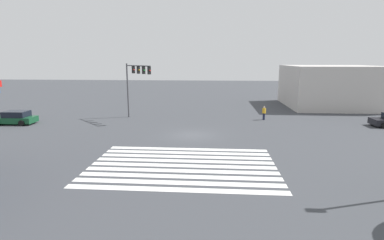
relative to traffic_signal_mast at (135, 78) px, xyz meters
The scene contains 6 objects.
ground_plane 11.25m from the traffic_signal_mast, 45.00° to the right, with size 150.64×150.64×0.00m, color #3D3F44.
crosswalk_markings 17.74m from the traffic_signal_mast, 65.20° to the right, with size 12.45×8.20×0.01m.
traffic_signal_mast is the anchor object (origin of this frame).
car_0 13.90m from the traffic_signal_mast, 164.17° to the right, with size 4.47×2.29×1.46m.
corner_building 29.51m from the traffic_signal_mast, 24.67° to the left, with size 12.92×12.92×6.11m.
pedestrian 15.65m from the traffic_signal_mast, ahead, with size 0.41×0.41×1.59m.
Camera 1 is at (2.04, -27.34, 7.01)m, focal length 28.00 mm.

